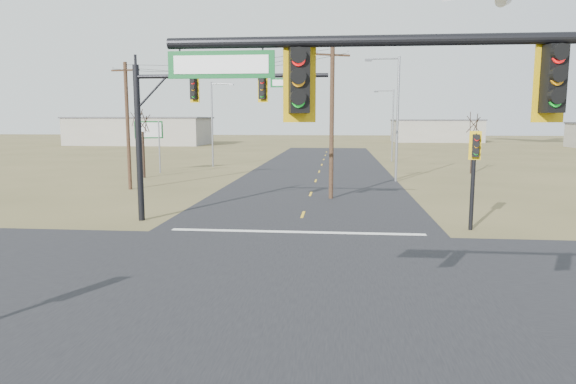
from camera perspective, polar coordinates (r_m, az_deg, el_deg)
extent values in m
plane|color=olive|center=(17.04, -1.18, -10.00)|extent=(320.00, 320.00, 0.00)
cube|color=black|center=(17.04, -1.18, -9.97)|extent=(160.00, 14.00, 0.02)
cube|color=black|center=(17.04, -1.18, -9.96)|extent=(14.00, 160.00, 0.02)
cube|color=silver|center=(24.24, 0.92, -4.45)|extent=(12.00, 0.40, 0.01)
cylinder|color=black|center=(8.96, 20.84, 15.59)|extent=(10.19, 0.18, 0.18)
cube|color=#0B511F|center=(8.85, -7.44, 13.85)|extent=(1.80, 0.05, 0.45)
cylinder|color=black|center=(27.76, -16.25, 5.13)|extent=(0.32, 0.32, 8.04)
cylinder|color=black|center=(26.40, -6.42, 12.69)|extent=(9.76, 0.21, 0.21)
cube|color=#0B511F|center=(25.93, 0.06, 12.05)|extent=(1.80, 0.05, 0.45)
cylinder|color=black|center=(26.00, 19.84, 0.99)|extent=(0.20, 0.20, 4.60)
cylinder|color=#46311E|center=(34.22, 4.88, 7.58)|extent=(0.29, 0.29, 10.03)
cube|color=#46311E|center=(34.47, 4.97, 14.94)|extent=(2.28, 1.12, 0.12)
cylinder|color=#46311E|center=(40.58, -17.38, 6.94)|extent=(0.27, 0.27, 9.49)
cube|color=#46311E|center=(40.74, -17.63, 12.77)|extent=(2.31, 0.52, 0.12)
cylinder|color=gray|center=(53.35, -16.18, 4.82)|extent=(0.14, 0.14, 5.13)
cylinder|color=gray|center=(52.62, -14.10, 4.86)|extent=(0.14, 0.14, 5.13)
cube|color=#0B511F|center=(52.92, -15.21, 6.69)|extent=(2.52, 1.21, 1.71)
cylinder|color=gray|center=(44.58, 12.06, 7.84)|extent=(0.21, 0.21, 10.49)
cylinder|color=gray|center=(44.74, 10.61, 14.36)|extent=(2.52, 0.13, 0.13)
cube|color=gray|center=(44.64, 8.94, 14.28)|extent=(0.61, 0.36, 0.19)
cylinder|color=gray|center=(66.39, 11.56, 7.24)|extent=(0.18, 0.18, 9.04)
cylinder|color=gray|center=(66.38, 10.71, 10.99)|extent=(2.17, 0.11, 0.11)
cube|color=gray|center=(66.29, 9.76, 10.93)|extent=(0.54, 0.37, 0.16)
cylinder|color=gray|center=(58.57, -8.43, 7.41)|extent=(0.19, 0.19, 9.40)
cylinder|color=gray|center=(58.43, -7.42, 11.84)|extent=(2.26, 0.11, 0.11)
cube|color=gray|center=(58.19, -6.31, 11.78)|extent=(0.55, 0.32, 0.17)
cylinder|color=black|center=(48.63, -15.74, 4.00)|extent=(0.21, 0.21, 4.19)
cylinder|color=black|center=(65.47, -16.35, 5.09)|extent=(0.21, 0.21, 4.51)
cylinder|color=black|center=(53.57, 19.76, 4.07)|extent=(0.21, 0.21, 3.98)
cube|color=gray|center=(114.10, -16.05, 6.48)|extent=(28.00, 14.00, 5.50)
cube|color=gray|center=(128.21, 16.09, 6.51)|extent=(20.00, 12.00, 5.00)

